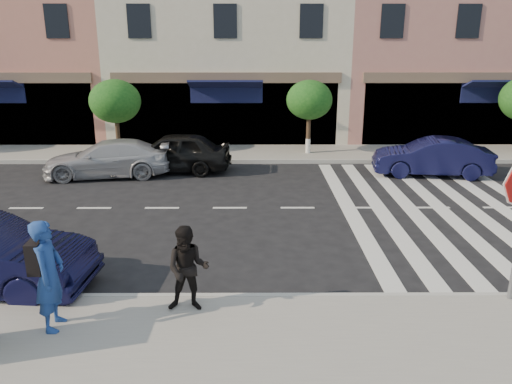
# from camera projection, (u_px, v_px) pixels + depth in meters

# --- Properties ---
(ground) EXTENTS (120.00, 120.00, 0.00)m
(ground) POSITION_uv_depth(u_px,v_px,m) (221.00, 267.00, 10.87)
(ground) COLOR black
(ground) RESTS_ON ground
(sidewalk_near) EXTENTS (60.00, 4.50, 0.15)m
(sidewalk_near) POSITION_uv_depth(u_px,v_px,m) (205.00, 375.00, 7.27)
(sidewalk_near) COLOR gray
(sidewalk_near) RESTS_ON ground
(sidewalk_far) EXTENTS (60.00, 3.00, 0.15)m
(sidewalk_far) POSITION_uv_depth(u_px,v_px,m) (237.00, 153.00, 21.37)
(sidewalk_far) COLOR gray
(sidewalk_far) RESTS_ON ground
(building_centre) EXTENTS (11.00, 9.00, 11.00)m
(building_centre) POSITION_uv_depth(u_px,v_px,m) (230.00, 24.00, 25.51)
(building_centre) COLOR beige
(building_centre) RESTS_ON ground
(building_east_mid) EXTENTS (13.00, 9.00, 13.00)m
(building_east_mid) POSITION_uv_depth(u_px,v_px,m) (466.00, 3.00, 25.26)
(building_east_mid) COLOR #B2766A
(building_east_mid) RESTS_ON ground
(street_tree_wb) EXTENTS (2.10, 2.10, 3.06)m
(street_tree_wb) POSITION_uv_depth(u_px,v_px,m) (115.00, 102.00, 20.50)
(street_tree_wb) COLOR #473323
(street_tree_wb) RESTS_ON sidewalk_far
(street_tree_c) EXTENTS (1.90, 1.90, 3.04)m
(street_tree_c) POSITION_uv_depth(u_px,v_px,m) (309.00, 100.00, 20.52)
(street_tree_c) COLOR #473323
(street_tree_c) RESTS_ON sidewalk_far
(photographer) EXTENTS (0.48, 0.71, 1.89)m
(photographer) POSITION_uv_depth(u_px,v_px,m) (49.00, 275.00, 8.09)
(photographer) COLOR navy
(photographer) RESTS_ON sidewalk_near
(walker) EXTENTS (0.76, 0.60, 1.56)m
(walker) POSITION_uv_depth(u_px,v_px,m) (188.00, 269.00, 8.69)
(walker) COLOR black
(walker) RESTS_ON sidewalk_near
(car_far_left) EXTENTS (4.67, 2.38, 1.30)m
(car_far_left) POSITION_uv_depth(u_px,v_px,m) (108.00, 159.00, 17.93)
(car_far_left) COLOR #A8A8AE
(car_far_left) RESTS_ON ground
(car_far_mid) EXTENTS (4.41, 1.98, 1.47)m
(car_far_mid) POSITION_uv_depth(u_px,v_px,m) (172.00, 152.00, 18.54)
(car_far_mid) COLOR black
(car_far_mid) RESTS_ON ground
(car_far_right) EXTENTS (4.27, 1.95, 1.36)m
(car_far_right) POSITION_uv_depth(u_px,v_px,m) (432.00, 157.00, 18.05)
(car_far_right) COLOR black
(car_far_right) RESTS_ON ground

